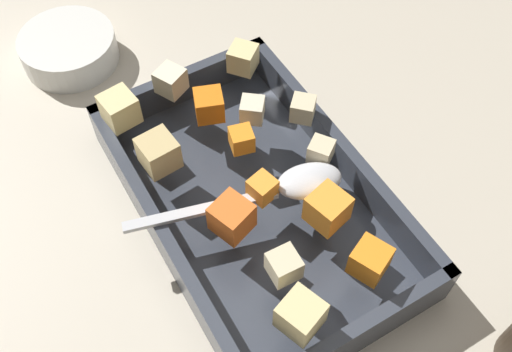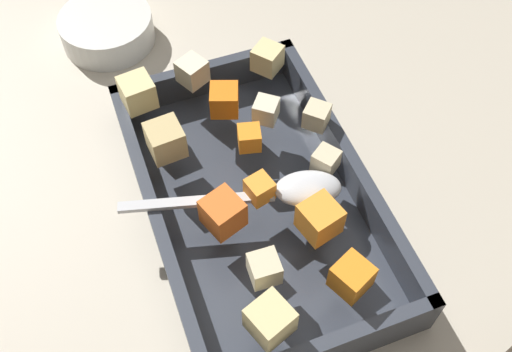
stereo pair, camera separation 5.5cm
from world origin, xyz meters
The scene contains 19 objects.
ground_plane centered at (0.00, 0.00, 0.00)m, with size 4.00×4.00×0.00m, color #BCB29E.
baking_dish centered at (0.01, -0.02, 0.02)m, with size 0.34×0.21×0.05m.
carrot_chunk_far_right centered at (-0.04, -0.01, 0.07)m, with size 0.02×0.02×0.02m, color orange.
carrot_chunk_far_left centered at (0.02, -0.02, 0.07)m, with size 0.02×0.02×0.02m, color orange.
carrot_chunk_center centered at (-0.09, -0.02, 0.07)m, with size 0.03×0.03×0.03m, color orange.
carrot_chunk_front_center centered at (0.13, 0.02, 0.07)m, with size 0.03×0.03×0.03m, color orange.
carrot_chunk_heap_side centered at (0.07, 0.02, 0.07)m, with size 0.03×0.03×0.03m, color orange.
carrot_chunk_near_spoon centered at (0.04, -0.06, 0.07)m, with size 0.03×0.03×0.03m, color orange.
potato_chunk_corner_sw centered at (-0.13, -0.10, 0.07)m, with size 0.03×0.03×0.03m, color #E0CC89.
potato_chunk_corner_se centered at (-0.06, -0.09, 0.07)m, with size 0.03×0.03×0.03m, color tan.
potato_chunk_mid_right centered at (-0.04, 0.07, 0.07)m, with size 0.02×0.02×0.02m, color beige.
potato_chunk_under_handle centered at (-0.13, 0.05, 0.07)m, with size 0.03×0.03×0.03m, color #E0CC89.
potato_chunk_mid_left centered at (-0.14, -0.03, 0.07)m, with size 0.03×0.03×0.03m, color beige.
potato_chunk_corner_nw centered at (0.10, -0.04, 0.07)m, with size 0.03×0.03×0.03m, color beige.
potato_chunk_back_center centered at (0.15, -0.06, 0.07)m, with size 0.03×0.03×0.03m, color #E0CC89.
potato_chunk_near_left centered at (0.02, 0.05, 0.07)m, with size 0.02×0.02×0.02m, color beige.
parsnip_chunk_rim_edge centered at (-0.06, 0.02, 0.07)m, with size 0.02×0.02×0.02m, color beige.
serving_spoon centered at (0.03, 0.01, 0.06)m, with size 0.08×0.21×0.02m.
small_prep_bowl centered at (-0.30, -0.10, 0.02)m, with size 0.12×0.12×0.04m, color silver.
Camera 2 is at (0.30, -0.13, 0.52)m, focal length 41.63 mm.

